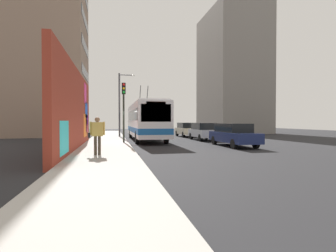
# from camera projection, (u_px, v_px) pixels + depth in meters

# --- Properties ---
(ground_plane) EXTENTS (80.00, 80.00, 0.00)m
(ground_plane) POSITION_uv_depth(u_px,v_px,m) (128.00, 144.00, 20.35)
(ground_plane) COLOR #232326
(sidewalk_slab) EXTENTS (48.00, 3.20, 0.15)m
(sidewalk_slab) POSITION_uv_depth(u_px,v_px,m) (107.00, 143.00, 20.02)
(sidewalk_slab) COLOR #ADA8A0
(sidewalk_slab) RESTS_ON ground_plane
(graffiti_wall) EXTENTS (14.53, 0.32, 4.83)m
(graffiti_wall) POSITION_uv_depth(u_px,v_px,m) (76.00, 110.00, 15.99)
(graffiti_wall) COLOR maroon
(graffiti_wall) RESTS_ON ground_plane
(building_far_left) EXTENTS (9.41, 9.64, 20.03)m
(building_far_left) POSITION_uv_depth(u_px,v_px,m) (43.00, 52.00, 31.26)
(building_far_left) COLOR gray
(building_far_left) RESTS_ON ground_plane
(building_far_right) EXTENTS (11.18, 7.85, 18.44)m
(building_far_right) POSITION_uv_depth(u_px,v_px,m) (232.00, 73.00, 40.85)
(building_far_right) COLOR gray
(building_far_right) RESTS_ON ground_plane
(city_bus) EXTENTS (11.46, 2.54, 5.12)m
(city_bus) POSITION_uv_depth(u_px,v_px,m) (146.00, 120.00, 23.93)
(city_bus) COLOR silver
(city_bus) RESTS_ON ground_plane
(parked_car_navy) EXTENTS (4.92, 1.73, 1.58)m
(parked_car_navy) POSITION_uv_depth(u_px,v_px,m) (233.00, 134.00, 18.22)
(parked_car_navy) COLOR navy
(parked_car_navy) RESTS_ON ground_plane
(parked_car_silver) EXTENTS (4.10, 1.76, 1.58)m
(parked_car_silver) POSITION_uv_depth(u_px,v_px,m) (204.00, 131.00, 24.13)
(parked_car_silver) COLOR #B7B7BC
(parked_car_silver) RESTS_ON ground_plane
(parked_car_champagne) EXTENTS (4.34, 1.77, 1.58)m
(parked_car_champagne) POSITION_uv_depth(u_px,v_px,m) (187.00, 129.00, 29.56)
(parked_car_champagne) COLOR #C6B793
(parked_car_champagne) RESTS_ON ground_plane
(pedestrian_near_wall) EXTENTS (0.24, 0.78, 1.79)m
(pedestrian_near_wall) POSITION_uv_depth(u_px,v_px,m) (97.00, 132.00, 12.46)
(pedestrian_near_wall) COLOR #3F3326
(pedestrian_near_wall) RESTS_ON sidewalk_slab
(traffic_light) EXTENTS (0.49, 0.28, 4.47)m
(traffic_light) POSITION_uv_depth(u_px,v_px,m) (124.00, 102.00, 19.70)
(traffic_light) COLOR #2D382D
(traffic_light) RESTS_ON sidewalk_slab
(street_lamp) EXTENTS (0.44, 1.67, 6.58)m
(street_lamp) POSITION_uv_depth(u_px,v_px,m) (121.00, 100.00, 27.47)
(street_lamp) COLOR #4C4C51
(street_lamp) RESTS_ON sidewalk_slab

